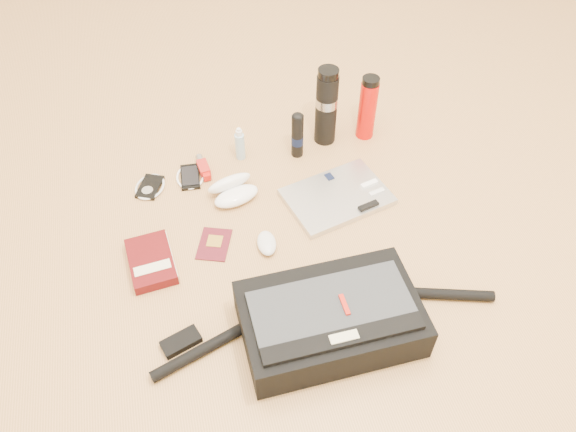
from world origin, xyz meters
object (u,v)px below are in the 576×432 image
(thermos_red, at_px, (367,108))
(laptop, at_px, (338,197))
(book, at_px, (152,261))
(thermos_black, at_px, (326,106))
(messenger_bag, at_px, (329,319))

(thermos_red, bearing_deg, laptop, -124.37)
(laptop, height_order, book, book)
(thermos_black, distance_m, thermos_red, 0.15)
(laptop, height_order, thermos_red, thermos_red)
(laptop, xyz_separation_m, thermos_black, (0.05, 0.30, 0.14))
(laptop, xyz_separation_m, thermos_red, (0.20, 0.29, 0.11))
(messenger_bag, xyz_separation_m, laptop, (0.18, 0.46, -0.05))
(messenger_bag, distance_m, book, 0.56)
(laptop, relative_size, book, 1.82)
(messenger_bag, relative_size, laptop, 2.61)
(book, bearing_deg, messenger_bag, -43.23)
(book, xyz_separation_m, thermos_red, (0.81, 0.41, 0.10))
(thermos_red, bearing_deg, messenger_bag, -116.48)
(book, bearing_deg, laptop, 5.98)
(messenger_bag, distance_m, thermos_red, 0.84)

